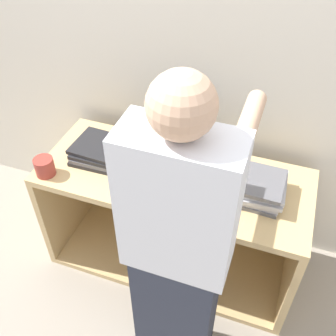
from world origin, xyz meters
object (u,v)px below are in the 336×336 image
(laptop_stack_right, at_px, (247,185))
(mug, at_px, (45,167))
(person, at_px, (178,253))
(laptop_open, at_px, (177,161))
(laptop_stack_left, at_px, (107,153))

(laptop_stack_right, relative_size, mug, 3.64)
(laptop_stack_right, distance_m, person, 0.52)
(laptop_open, height_order, laptop_stack_left, laptop_open)
(laptop_stack_left, height_order, person, person)
(person, xyz_separation_m, mug, (-0.79, 0.29, -0.04))
(mug, bearing_deg, laptop_stack_right, 11.81)
(laptop_open, bearing_deg, laptop_stack_right, -8.09)
(laptop_open, xyz_separation_m, laptop_stack_left, (-0.37, -0.05, -0.01))
(laptop_open, relative_size, mug, 3.43)
(laptop_open, xyz_separation_m, person, (0.19, -0.54, 0.03))
(laptop_stack_right, distance_m, mug, 0.99)
(laptop_stack_left, relative_size, laptop_stack_right, 1.00)
(laptop_open, bearing_deg, mug, -157.20)
(laptop_stack_left, distance_m, laptop_stack_right, 0.73)
(mug, bearing_deg, person, -20.07)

